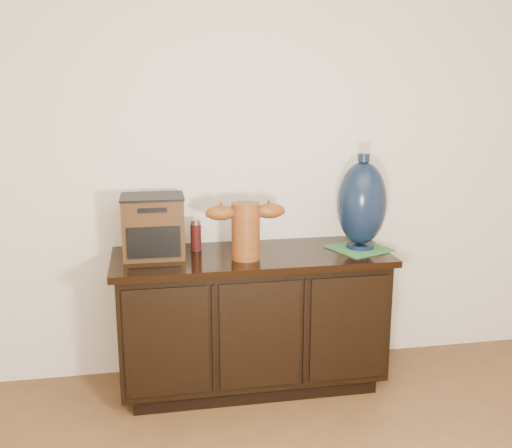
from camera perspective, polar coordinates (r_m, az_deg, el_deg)
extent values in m
plane|color=silver|center=(3.33, -1.28, 7.50)|extent=(4.50, 0.00, 4.50)
cube|color=black|center=(3.44, -0.43, -14.34)|extent=(1.29, 0.45, 0.08)
cube|color=black|center=(3.29, -0.44, -8.78)|extent=(1.40, 0.50, 0.64)
cube|color=black|center=(3.18, -0.45, -3.14)|extent=(1.46, 0.56, 0.03)
cube|color=black|center=(3.01, -8.52, -11.10)|extent=(0.41, 0.01, 0.56)
cube|color=black|center=(3.06, 0.40, -10.56)|extent=(0.41, 0.01, 0.56)
cube|color=black|center=(3.17, 8.83, -9.82)|extent=(0.41, 0.01, 0.56)
cylinder|color=brown|center=(3.04, -0.99, -0.71)|extent=(0.15, 0.15, 0.29)
cylinder|color=#4C1A0E|center=(3.07, -0.98, -2.64)|extent=(0.15, 0.15, 0.03)
cylinder|color=#4C1A0E|center=(3.02, -1.00, 1.08)|extent=(0.15, 0.15, 0.03)
ellipsoid|color=brown|center=(3.00, -3.37, 1.07)|extent=(0.15, 0.07, 0.08)
ellipsoid|color=brown|center=(3.04, 1.35, 1.26)|extent=(0.15, 0.07, 0.08)
cube|color=#3C230F|center=(3.14, -9.76, -0.28)|extent=(0.31, 0.25, 0.31)
cube|color=black|center=(3.03, -9.71, -1.75)|extent=(0.27, 0.01, 0.16)
cube|color=black|center=(3.11, -9.87, 2.60)|extent=(0.32, 0.26, 0.01)
cube|color=#306B39|center=(3.30, 9.79, -2.30)|extent=(0.35, 0.35, 0.01)
cylinder|color=black|center=(3.30, 9.89, -2.05)|extent=(0.15, 0.15, 0.02)
ellipsoid|color=black|center=(3.25, 10.05, 1.95)|extent=(0.34, 0.34, 0.45)
cylinder|color=black|center=(3.21, 10.23, 6.24)|extent=(0.06, 0.06, 0.04)
cylinder|color=#5C130F|center=(3.23, -5.74, -1.27)|extent=(0.06, 0.06, 0.14)
cylinder|color=silver|center=(3.21, -5.78, 0.19)|extent=(0.05, 0.05, 0.02)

